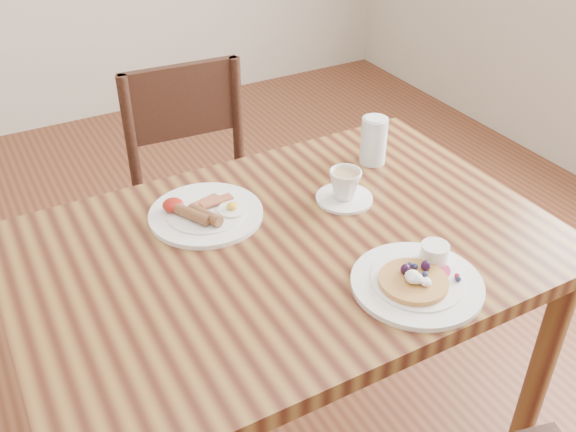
# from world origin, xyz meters

# --- Properties ---
(dining_table) EXTENTS (1.20, 0.80, 0.75)m
(dining_table) POSITION_xyz_m (0.00, 0.00, 0.65)
(dining_table) COLOR brown
(dining_table) RESTS_ON ground
(chair_far) EXTENTS (0.45, 0.45, 0.88)m
(chair_far) POSITION_xyz_m (0.05, 0.67, 0.49)
(chair_far) COLOR #361D13
(chair_far) RESTS_ON ground
(pancake_plate) EXTENTS (0.27, 0.27, 0.06)m
(pancake_plate) POSITION_xyz_m (0.16, -0.26, 0.76)
(pancake_plate) COLOR white
(pancake_plate) RESTS_ON dining_table
(breakfast_plate) EXTENTS (0.27, 0.27, 0.04)m
(breakfast_plate) POSITION_xyz_m (-0.12, 0.18, 0.76)
(breakfast_plate) COLOR white
(breakfast_plate) RESTS_ON dining_table
(teacup_saucer) EXTENTS (0.14, 0.14, 0.08)m
(teacup_saucer) POSITION_xyz_m (0.21, 0.09, 0.79)
(teacup_saucer) COLOR white
(teacup_saucer) RESTS_ON dining_table
(water_glass) EXTENTS (0.07, 0.07, 0.13)m
(water_glass) POSITION_xyz_m (0.38, 0.21, 0.81)
(water_glass) COLOR silver
(water_glass) RESTS_ON dining_table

